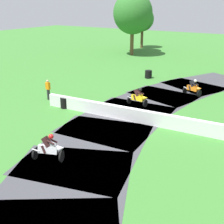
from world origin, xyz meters
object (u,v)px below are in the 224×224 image
object	(u,v)px
motorcycle_chase_yellow	(139,97)
track_marshal	(48,90)
motorcycle_lead_orange	(193,88)
tire_stack_mid_a	(65,103)
motorcycle_trailing_white	(50,148)
tire_stack_near	(148,74)

from	to	relation	value
motorcycle_chase_yellow	track_marshal	world-z (taller)	track_marshal
motorcycle_lead_orange	track_marshal	bearing A→B (deg)	-142.50
motorcycle_lead_orange	tire_stack_mid_a	xyz separation A→B (m)	(-7.13, -8.13, -0.26)
motorcycle_trailing_white	motorcycle_chase_yellow	bearing A→B (deg)	90.31
tire_stack_near	track_marshal	world-z (taller)	track_marshal
tire_stack_near	track_marshal	size ratio (longest dim) A/B	0.49
tire_stack_mid_a	motorcycle_lead_orange	bearing A→B (deg)	48.77
motorcycle_lead_orange	motorcycle_trailing_white	size ratio (longest dim) A/B	1.02
tire_stack_mid_a	track_marshal	size ratio (longest dim) A/B	0.49
motorcycle_trailing_white	tire_stack_near	size ratio (longest dim) A/B	2.09
motorcycle_lead_orange	motorcycle_trailing_white	bearing A→B (deg)	-100.45
motorcycle_lead_orange	track_marshal	world-z (taller)	track_marshal
motorcycle_chase_yellow	tire_stack_near	world-z (taller)	motorcycle_chase_yellow
motorcycle_trailing_white	track_marshal	world-z (taller)	track_marshal
motorcycle_lead_orange	motorcycle_chase_yellow	distance (m)	5.49
motorcycle_trailing_white	track_marshal	xyz separation A→B (m)	(-6.88, 7.13, 0.16)
motorcycle_lead_orange	motorcycle_trailing_white	world-z (taller)	motorcycle_lead_orange
motorcycle_trailing_white	track_marshal	size ratio (longest dim) A/B	1.03
motorcycle_chase_yellow	tire_stack_near	distance (m)	8.75
track_marshal	motorcycle_trailing_white	bearing A→B (deg)	-46.04
motorcycle_chase_yellow	tire_stack_mid_a	xyz separation A→B (m)	(-4.41, -3.37, -0.26)
tire_stack_near	tire_stack_mid_a	bearing A→B (deg)	-96.62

